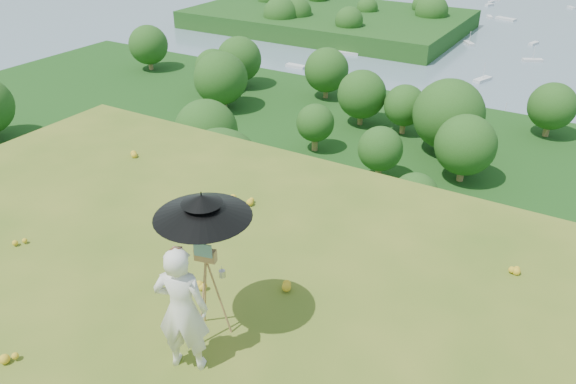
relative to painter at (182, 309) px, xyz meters
The scene contains 12 objects.
ground 1.66m from the painter, 143.32° to the right, with size 14.00×14.00×0.00m, color #48681D.
forest_slope 45.40m from the painter, 91.89° to the left, with size 140.00×56.00×22.00m, color #103D10.
shoreline_tier 82.83m from the painter, 90.87° to the left, with size 170.00×28.00×8.00m, color #6C6856.
peninsula 174.51m from the painter, 116.28° to the left, with size 90.00×60.00×12.00m, color #103D10, non-canonical shape.
slope_trees 37.69m from the painter, 91.89° to the left, with size 110.00×50.00×6.00m, color #224C16, non-canonical shape.
harbor_town 80.15m from the painter, 90.87° to the left, with size 110.00×22.00×5.00m, color silver, non-canonical shape.
moored_boats 164.41m from the painter, 94.86° to the left, with size 140.00×140.00×0.70m, color silver, non-canonical shape.
wildflowers 1.51m from the painter, 152.39° to the right, with size 10.00×10.50×0.12m, color gold, non-canonical shape.
painter is the anchor object (origin of this frame).
field_easel 0.63m from the painter, 98.34° to the left, with size 0.56×0.56×1.47m, color #A76E46, non-canonical shape.
sun_umbrella 1.02m from the painter, 98.87° to the left, with size 1.20×1.20×0.94m, color black, non-canonical shape.
painter_cap 0.83m from the painter, ahead, with size 0.18×0.22×0.10m, color #E37D7C, non-canonical shape.
Camera 1 is at (4.85, -2.94, 5.32)m, focal length 35.00 mm.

